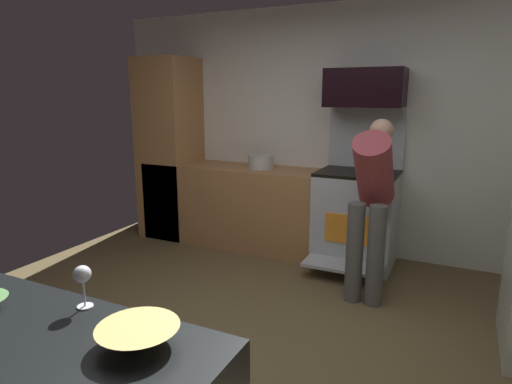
% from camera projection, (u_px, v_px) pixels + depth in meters
% --- Properties ---
extents(ground_plane, '(5.20, 4.80, 0.02)m').
position_uv_depth(ground_plane, '(230.00, 355.00, 2.89)').
color(ground_plane, brown).
extents(wall_back, '(5.20, 0.12, 2.60)m').
position_uv_depth(wall_back, '(334.00, 131.00, 4.66)').
color(wall_back, silver).
rests_on(wall_back, ground).
extents(lower_cabinet_run, '(2.40, 0.60, 0.90)m').
position_uv_depth(lower_cabinet_run, '(245.00, 206.00, 4.91)').
color(lower_cabinet_run, '#A87547').
rests_on(lower_cabinet_run, ground).
extents(cabinet_column, '(0.60, 0.60, 2.10)m').
position_uv_depth(cabinet_column, '(170.00, 149.00, 5.20)').
color(cabinet_column, '#A87547').
rests_on(cabinet_column, ground).
extents(oven_range, '(0.76, 0.94, 1.57)m').
position_uv_depth(oven_range, '(356.00, 214.00, 4.35)').
color(oven_range, '#B6BEC5').
rests_on(oven_range, ground).
extents(microwave, '(0.74, 0.38, 0.36)m').
position_uv_depth(microwave, '(365.00, 88.00, 4.16)').
color(microwave, black).
rests_on(microwave, oven_range).
extents(person_cook, '(0.31, 0.63, 1.49)m').
position_uv_depth(person_cook, '(372.00, 196.00, 3.54)').
color(person_cook, '#525252').
rests_on(person_cook, ground).
extents(mixing_bowl_prep, '(0.27, 0.27, 0.07)m').
position_uv_depth(mixing_bowl_prep, '(138.00, 336.00, 1.39)').
color(mixing_bowl_prep, '#E4C46D').
rests_on(mixing_bowl_prep, counter_island).
extents(wine_glass_mid, '(0.07, 0.07, 0.17)m').
position_uv_depth(wine_glass_mid, '(82.00, 277.00, 1.62)').
color(wine_glass_mid, silver).
rests_on(wine_glass_mid, counter_island).
extents(stock_pot, '(0.28, 0.28, 0.14)m').
position_uv_depth(stock_pot, '(261.00, 162.00, 4.71)').
color(stock_pot, silver).
rests_on(stock_pot, lower_cabinet_run).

